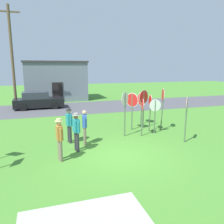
# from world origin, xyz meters

# --- Properties ---
(ground_plane) EXTENTS (80.00, 80.00, 0.00)m
(ground_plane) POSITION_xyz_m (0.00, 0.00, 0.00)
(ground_plane) COLOR #47842D
(street_asphalt) EXTENTS (60.00, 6.40, 0.01)m
(street_asphalt) POSITION_xyz_m (0.00, 11.92, 0.00)
(street_asphalt) COLOR #4C4C51
(street_asphalt) RESTS_ON ground
(building_background) EXTENTS (6.72, 4.70, 4.31)m
(building_background) POSITION_xyz_m (-1.37, 17.93, 2.16)
(building_background) COLOR slate
(building_background) RESTS_ON ground
(utility_pole) EXTENTS (1.80, 0.24, 8.82)m
(utility_pole) POSITION_xyz_m (-5.25, 13.20, 4.60)
(utility_pole) COLOR brown
(utility_pole) RESTS_ON ground
(parked_car_on_street) EXTENTS (4.33, 2.08, 1.51)m
(parked_car_on_street) POSITION_xyz_m (-3.33, 12.63, 0.69)
(parked_car_on_street) COLOR black
(parked_car_on_street) RESTS_ON ground
(stop_sign_far_back) EXTENTS (0.49, 0.69, 2.22)m
(stop_sign_far_back) POSITION_xyz_m (2.04, 3.58, 1.53)
(stop_sign_far_back) COLOR #51664C
(stop_sign_far_back) RESTS_ON ground
(stop_sign_tallest) EXTENTS (0.24, 0.64, 2.04)m
(stop_sign_tallest) POSITION_xyz_m (2.12, 2.28, 1.37)
(stop_sign_tallest) COLOR #51664C
(stop_sign_tallest) RESTS_ON ground
(stop_sign_center_cluster) EXTENTS (0.77, 0.41, 2.36)m
(stop_sign_center_cluster) POSITION_xyz_m (2.85, 3.72, 1.63)
(stop_sign_center_cluster) COLOR #51664C
(stop_sign_center_cluster) RESTS_ON ground
(stop_sign_nearest) EXTENTS (0.67, 0.11, 1.95)m
(stop_sign_nearest) POSITION_xyz_m (2.99, 2.52, 1.31)
(stop_sign_nearest) COLOR #51664C
(stop_sign_nearest) RESTS_ON ground
(stop_sign_rear_right) EXTENTS (0.23, 0.88, 2.11)m
(stop_sign_rear_right) POSITION_xyz_m (3.15, 4.65, 1.45)
(stop_sign_rear_right) COLOR #51664C
(stop_sign_rear_right) RESTS_ON ground
(stop_sign_low_front) EXTENTS (0.56, 0.49, 2.42)m
(stop_sign_low_front) POSITION_xyz_m (1.19, 2.54, 1.65)
(stop_sign_low_front) COLOR #51664C
(stop_sign_low_front) RESTS_ON ground
(stop_sign_leaning_left) EXTENTS (0.29, 0.71, 2.49)m
(stop_sign_leaning_left) POSITION_xyz_m (3.74, 3.01, 1.70)
(stop_sign_leaning_left) COLOR #51664C
(stop_sign_leaning_left) RESTS_ON ground
(stop_sign_leaning_right) EXTENTS (0.17, 0.67, 2.14)m
(stop_sign_leaning_right) POSITION_xyz_m (2.93, 2.99, 1.44)
(stop_sign_leaning_right) COLOR #51664C
(stop_sign_leaning_right) RESTS_ON ground
(stop_sign_rear_left) EXTENTS (0.44, 0.56, 2.29)m
(stop_sign_rear_left) POSITION_xyz_m (3.70, 0.67, 1.55)
(stop_sign_rear_left) COLOR #51664C
(stop_sign_rear_left) RESTS_ON ground
(person_in_dark_shirt) EXTENTS (0.32, 0.56, 1.74)m
(person_in_dark_shirt) POSITION_xyz_m (-2.43, 0.25, 0.98)
(person_in_dark_shirt) COLOR #7A6B56
(person_in_dark_shirt) RESTS_ON ground
(person_in_teal) EXTENTS (0.28, 0.56, 1.69)m
(person_in_teal) POSITION_xyz_m (-1.11, 1.88, 0.95)
(person_in_teal) COLOR #7A6B56
(person_in_teal) RESTS_ON ground
(person_holding_notes) EXTENTS (0.31, 0.56, 1.74)m
(person_holding_notes) POSITION_xyz_m (-1.63, 1.10, 0.98)
(person_holding_notes) COLOR #2D2D33
(person_holding_notes) RESTS_ON ground
(person_on_left) EXTENTS (0.31, 0.56, 1.74)m
(person_on_left) POSITION_xyz_m (-1.80, 2.35, 0.98)
(person_on_left) COLOR #2D2D33
(person_on_left) RESTS_ON ground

